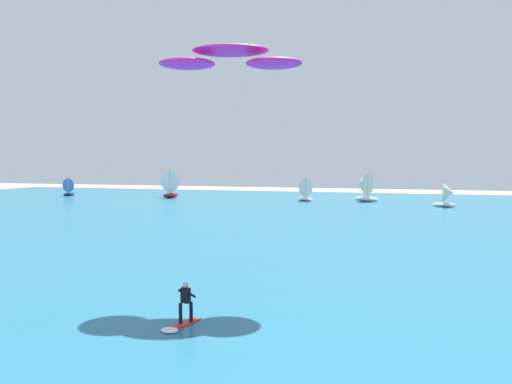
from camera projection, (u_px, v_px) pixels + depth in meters
ocean at (344, 220)px, 51.32m from camera, size 160.00×90.00×0.10m
kitesurfer at (183, 310)px, 18.23m from camera, size 1.11×2.03×1.67m
kite at (230, 58)px, 23.11m from camera, size 7.50×3.94×1.09m
sailboat_heeled_over at (70, 187)px, 86.50m from camera, size 2.57×3.05×3.62m
sailboat_trailing at (172, 184)px, 82.37m from camera, size 3.90×4.57×5.27m
sailboat_near_shore at (448, 195)px, 64.80m from camera, size 3.33×2.85×3.82m
sailboat_anchored_offshore at (303, 189)px, 75.14m from camera, size 3.66×3.58×4.11m
sailboat_far_right at (363, 187)px, 74.23m from camera, size 4.55×4.05×5.07m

